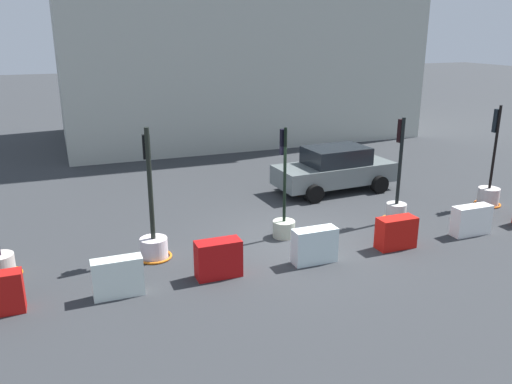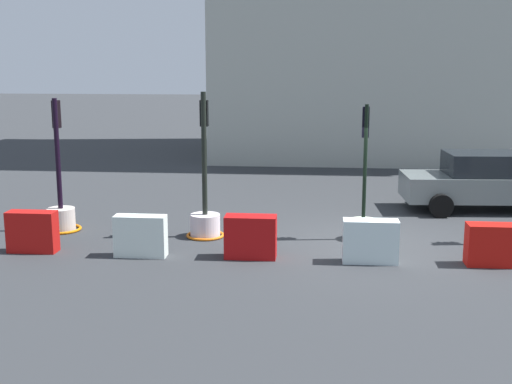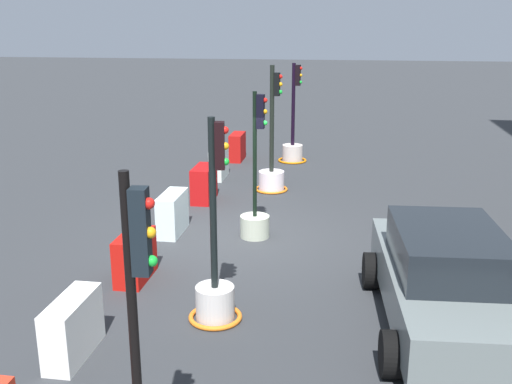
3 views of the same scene
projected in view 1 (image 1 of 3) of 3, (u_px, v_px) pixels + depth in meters
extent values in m
plane|color=#2F3235|center=(291.00, 240.00, 13.93)|extent=(120.00, 120.00, 0.00)
cylinder|color=beige|center=(0.00, 266.00, 11.82)|extent=(0.64, 0.64, 0.53)
torus|color=orange|center=(2.00, 275.00, 11.89)|extent=(0.91, 0.91, 0.06)
cylinder|color=silver|center=(154.00, 248.00, 12.80)|extent=(0.67, 0.67, 0.52)
cylinder|color=black|center=(150.00, 185.00, 12.31)|extent=(0.12, 0.12, 2.75)
cube|color=black|center=(146.00, 147.00, 12.15)|extent=(0.18, 0.15, 0.58)
sphere|color=red|center=(145.00, 138.00, 12.16)|extent=(0.11, 0.11, 0.11)
sphere|color=orange|center=(145.00, 146.00, 12.22)|extent=(0.11, 0.11, 0.11)
sphere|color=green|center=(146.00, 154.00, 12.28)|extent=(0.11, 0.11, 0.11)
torus|color=orange|center=(155.00, 256.00, 12.87)|extent=(0.87, 0.87, 0.06)
cylinder|color=#B1B9A2|center=(284.00, 229.00, 14.12)|extent=(0.61, 0.61, 0.45)
cylinder|color=black|center=(285.00, 176.00, 13.66)|extent=(0.08, 0.08, 2.55)
cube|color=black|center=(283.00, 142.00, 13.50)|extent=(0.16, 0.15, 0.67)
sphere|color=red|center=(282.00, 133.00, 13.51)|extent=(0.10, 0.10, 0.10)
sphere|color=orange|center=(282.00, 141.00, 13.57)|extent=(0.10, 0.10, 0.10)
sphere|color=green|center=(282.00, 150.00, 13.64)|extent=(0.10, 0.10, 0.10)
cylinder|color=beige|center=(396.00, 212.00, 15.29)|extent=(0.58, 0.58, 0.53)
cylinder|color=black|center=(400.00, 162.00, 14.83)|extent=(0.10, 0.10, 2.53)
cube|color=black|center=(401.00, 131.00, 14.68)|extent=(0.18, 0.16, 0.66)
sphere|color=red|center=(400.00, 123.00, 14.69)|extent=(0.10, 0.10, 0.10)
sphere|color=orange|center=(400.00, 130.00, 14.76)|extent=(0.10, 0.10, 0.10)
sphere|color=green|center=(399.00, 138.00, 14.83)|extent=(0.10, 0.10, 0.10)
torus|color=orange|center=(395.00, 219.00, 15.36)|extent=(0.81, 0.81, 0.07)
cylinder|color=silver|center=(488.00, 197.00, 16.65)|extent=(0.66, 0.66, 0.57)
cylinder|color=black|center=(495.00, 148.00, 16.17)|extent=(0.09, 0.09, 2.63)
cube|color=black|center=(496.00, 121.00, 16.02)|extent=(0.16, 0.15, 0.72)
sphere|color=red|center=(495.00, 113.00, 16.03)|extent=(0.09, 0.09, 0.09)
sphere|color=orange|center=(494.00, 120.00, 16.10)|extent=(0.09, 0.09, 0.09)
sphere|color=green|center=(493.00, 128.00, 16.17)|extent=(0.09, 0.09, 0.09)
torus|color=orange|center=(487.00, 204.00, 16.72)|extent=(0.82, 0.82, 0.06)
cube|color=silver|center=(118.00, 277.00, 10.92)|extent=(1.05, 0.37, 0.85)
cube|color=#AF0F10|center=(218.00, 259.00, 11.78)|extent=(1.04, 0.46, 0.87)
cube|color=silver|center=(315.00, 246.00, 12.51)|extent=(1.08, 0.41, 0.86)
cube|color=red|center=(396.00, 233.00, 13.35)|extent=(1.02, 0.45, 0.82)
cube|color=white|center=(471.00, 220.00, 14.22)|extent=(1.12, 0.39, 0.82)
cube|color=slate|center=(334.00, 173.00, 18.03)|extent=(4.27, 1.87, 0.66)
cube|color=black|center=(336.00, 156.00, 17.87)|extent=(2.18, 1.55, 0.58)
cylinder|color=black|center=(314.00, 194.00, 16.87)|extent=(0.62, 0.32, 0.60)
cylinder|color=black|center=(289.00, 180.00, 18.37)|extent=(0.62, 0.32, 0.60)
cylinder|color=black|center=(379.00, 184.00, 17.89)|extent=(0.62, 0.32, 0.60)
cylinder|color=black|center=(351.00, 172.00, 19.40)|extent=(0.62, 0.32, 0.60)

